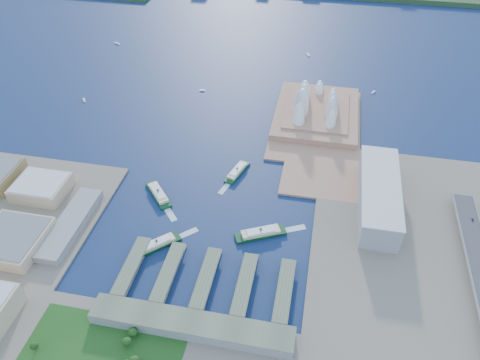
% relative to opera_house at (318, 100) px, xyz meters
% --- Properties ---
extents(ground, '(3000.00, 3000.00, 0.00)m').
position_rel_opera_house_xyz_m(ground, '(-105.00, -280.00, -32.00)').
color(ground, '#0F2048').
rests_on(ground, ground).
extents(east_land, '(240.00, 500.00, 3.00)m').
position_rel_opera_house_xyz_m(east_land, '(135.00, -330.00, -30.50)').
color(east_land, '#7B6F5E').
rests_on(east_land, ground).
extents(peninsula, '(135.00, 220.00, 3.00)m').
position_rel_opera_house_xyz_m(peninsula, '(2.50, -20.00, -30.50)').
color(peninsula, '#AC795E').
rests_on(peninsula, ground).
extents(opera_house, '(134.00, 180.00, 58.00)m').
position_rel_opera_house_xyz_m(opera_house, '(0.00, 0.00, 0.00)').
color(opera_house, white).
rests_on(opera_house, peninsula).
extents(toaster_building, '(45.00, 155.00, 35.00)m').
position_rel_opera_house_xyz_m(toaster_building, '(90.00, -200.00, -11.50)').
color(toaster_building, '#95959A').
rests_on(toaster_building, east_land).
extents(ferry_wharves, '(184.00, 90.00, 9.30)m').
position_rel_opera_house_xyz_m(ferry_wharves, '(-91.00, -355.00, -27.35)').
color(ferry_wharves, '#58634B').
rests_on(ferry_wharves, ground).
extents(terminal_building, '(200.00, 28.00, 12.00)m').
position_rel_opera_house_xyz_m(terminal_building, '(-90.00, -415.00, -23.00)').
color(terminal_building, gray).
rests_on(terminal_building, south_land).
extents(ferry_a, '(48.34, 53.18, 10.85)m').
position_rel_opera_house_xyz_m(ferry_a, '(-187.00, -232.44, -26.57)').
color(ferry_a, '#0E3A1B').
rests_on(ferry_a, ground).
extents(ferry_b, '(27.73, 54.48, 9.99)m').
position_rel_opera_house_xyz_m(ferry_b, '(-95.96, -166.34, -27.00)').
color(ferry_b, '#0E3A1B').
rests_on(ferry_b, ground).
extents(ferry_c, '(51.04, 49.76, 10.75)m').
position_rel_opera_house_xyz_m(ferry_c, '(-159.46, -316.96, -26.63)').
color(ferry_c, '#0E3A1B').
rests_on(ferry_c, ground).
extents(ferry_d, '(61.65, 40.81, 11.54)m').
position_rel_opera_house_xyz_m(ferry_d, '(-45.17, -275.83, -26.23)').
color(ferry_d, '#0E3A1B').
rests_on(ferry_d, ground).
extents(boat_a, '(10.21, 12.84, 2.56)m').
position_rel_opera_house_xyz_m(boat_a, '(-391.56, -24.68, -30.72)').
color(boat_a, white).
rests_on(boat_a, ground).
extents(boat_b, '(9.68, 4.64, 2.51)m').
position_rel_opera_house_xyz_m(boat_b, '(-202.63, 47.56, -30.75)').
color(boat_b, white).
rests_on(boat_b, ground).
extents(boat_c, '(7.18, 11.49, 2.50)m').
position_rel_opera_house_xyz_m(boat_c, '(92.44, 100.50, -30.75)').
color(boat_c, white).
rests_on(boat_c, ground).
extents(boat_d, '(16.31, 10.84, 2.79)m').
position_rel_opera_house_xyz_m(boat_d, '(-428.09, 205.67, -30.61)').
color(boat_d, white).
rests_on(boat_d, ground).
extents(boat_e, '(8.24, 12.97, 3.04)m').
position_rel_opera_house_xyz_m(boat_e, '(-32.67, 229.30, -30.48)').
color(boat_e, white).
rests_on(boat_e, ground).
extents(car_c, '(2.06, 5.08, 1.47)m').
position_rel_opera_house_xyz_m(car_c, '(199.00, -215.68, -16.41)').
color(car_c, slate).
rests_on(car_c, expressway).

